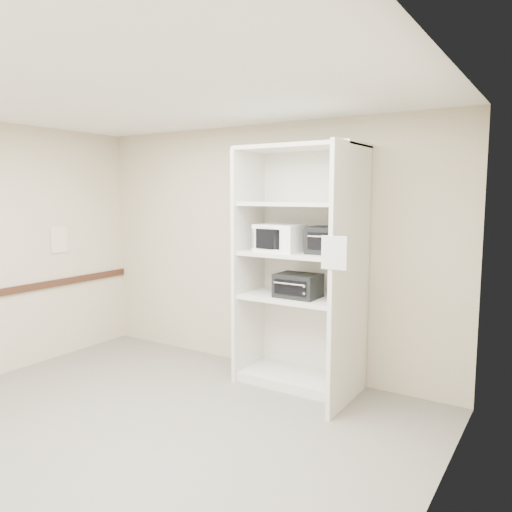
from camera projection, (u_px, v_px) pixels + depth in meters
The scene contains 10 objects.
floor at pixel (134, 436), 4.04m from camera, with size 4.50×4.00×0.01m, color slate.
ceiling at pixel (123, 92), 3.71m from camera, with size 4.50×4.00×0.01m, color white.
wall_back at pixel (263, 248), 5.55m from camera, with size 4.50×0.02×2.70m, color beige.
wall_right at pixel (424, 305), 2.68m from camera, with size 0.02×4.00×2.70m, color beige.
shelving_unit at pixel (304, 276), 4.98m from camera, with size 1.24×0.92×2.42m.
microwave at pixel (280, 238), 5.03m from camera, with size 0.46×0.35×0.27m, color white.
toaster_oven_upper at pixel (333, 240), 4.82m from camera, with size 0.46×0.34×0.26m, color black.
toaster_oven_lower at pixel (298, 286), 4.98m from camera, with size 0.42×0.32×0.24m, color black.
paper_sign at pixel (334, 253), 4.10m from camera, with size 0.22×0.01×0.27m, color white.
wall_poster at pixel (59, 240), 5.91m from camera, with size 0.01×0.22×0.31m, color white.
Camera 1 is at (2.89, -2.71, 1.94)m, focal length 35.00 mm.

